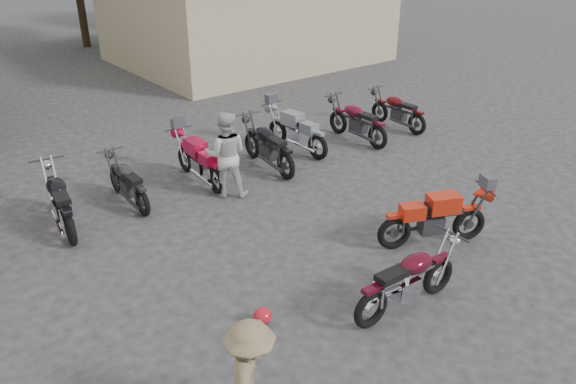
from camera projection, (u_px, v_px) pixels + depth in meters
ground at (344, 298)px, 9.01m from camera, size 90.00×90.00×0.00m
stucco_building at (247, 17)px, 23.56m from camera, size 10.00×8.00×3.50m
vintage_motorcycle at (409, 276)px, 8.52m from camera, size 2.04×0.77×1.17m
sportbike at (436, 215)px, 10.25m from camera, size 2.15×1.50×1.19m
helmet at (262, 316)px, 8.38m from camera, size 0.29×0.29×0.26m
person_light at (226, 155)px, 11.96m from camera, size 1.17×1.13×1.90m
person_tan at (251, 381)px, 6.31m from camera, size 1.04×1.19×1.59m
row_bike_2 at (59, 198)px, 10.84m from camera, size 0.99×2.20×1.23m
row_bike_3 at (127, 180)px, 11.77m from camera, size 0.65×1.87×1.08m
row_bike_4 at (199, 158)px, 12.73m from camera, size 0.75×2.05×1.18m
row_bike_5 at (267, 143)px, 13.46m from camera, size 0.91×2.20×1.25m
row_bike_6 at (296, 129)px, 14.45m from camera, size 0.84×2.14×1.22m
row_bike_7 at (357, 119)px, 15.13m from camera, size 0.71×2.10×1.22m
row_bike_8 at (397, 109)px, 16.09m from camera, size 0.65×1.95×1.13m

